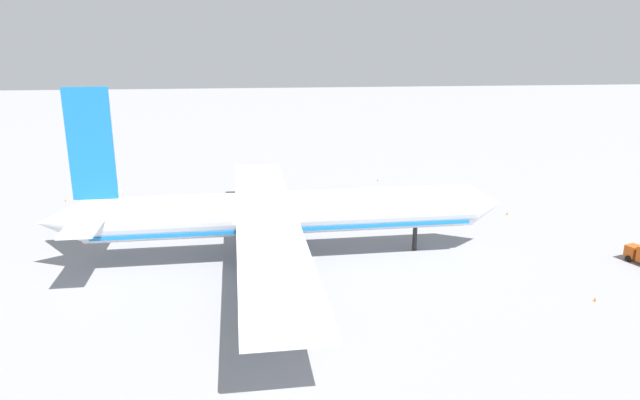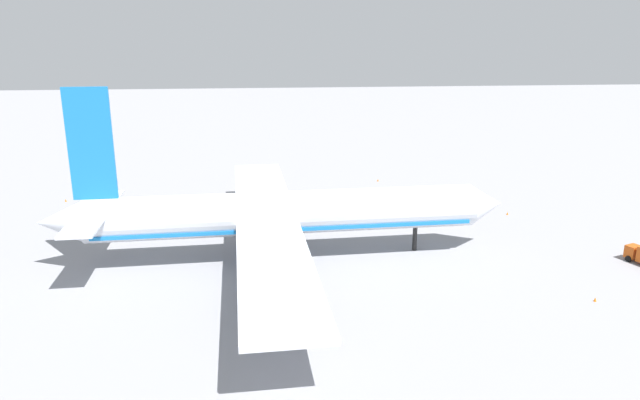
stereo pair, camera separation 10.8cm
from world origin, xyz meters
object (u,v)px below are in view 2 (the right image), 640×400
object	(u,v)px
traffic_cone_1	(595,299)
traffic_cone_2	(378,180)
traffic_cone_0	(507,213)
traffic_cone_4	(66,200)
airliner	(277,214)
baggage_cart_1	(454,192)

from	to	relation	value
traffic_cone_1	traffic_cone_2	distance (m)	65.94
traffic_cone_0	traffic_cone_4	world-z (taller)	same
traffic_cone_2	airliner	bearing A→B (deg)	-119.03
traffic_cone_4	baggage_cart_1	bearing A→B (deg)	-2.73
traffic_cone_1	traffic_cone_2	xyz separation A→B (m)	(-14.12, 64.41, 0.00)
airliner	baggage_cart_1	bearing A→B (deg)	39.31
traffic_cone_1	traffic_cone_2	size ratio (longest dim) A/B	1.00
traffic_cone_1	traffic_cone_4	xyz separation A→B (m)	(-80.32, 54.75, 0.00)
traffic_cone_0	traffic_cone_1	bearing A→B (deg)	-97.14
traffic_cone_0	traffic_cone_4	bearing A→B (deg)	167.69
traffic_cone_1	traffic_cone_4	world-z (taller)	same
baggage_cart_1	traffic_cone_2	xyz separation A→B (m)	(-13.48, 13.46, -0.46)
baggage_cart_1	traffic_cone_1	world-z (taller)	baggage_cart_1
airliner	traffic_cone_4	bearing A→B (deg)	139.52
traffic_cone_0	traffic_cone_2	size ratio (longest dim) A/B	1.00
traffic_cone_1	traffic_cone_4	size ratio (longest dim) A/B	1.00
traffic_cone_2	traffic_cone_4	world-z (taller)	same
traffic_cone_0	airliner	bearing A→B (deg)	-159.01
traffic_cone_4	traffic_cone_2	bearing A→B (deg)	8.31
traffic_cone_0	traffic_cone_2	bearing A→B (deg)	123.50
traffic_cone_0	baggage_cart_1	bearing A→B (deg)	109.38
baggage_cart_1	traffic_cone_1	bearing A→B (deg)	-89.28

